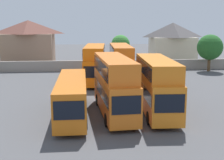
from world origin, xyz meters
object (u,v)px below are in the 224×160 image
bus_3 (157,83)px  house_terrace_centre (172,43)px  house_terrace_left (29,43)px  bus_2 (114,83)px  tree_right_of_lot (120,45)px  tree_left_of_lot (210,47)px  bus_5 (121,62)px  bus_1 (72,95)px  bus_4 (95,62)px

bus_3 → house_terrace_centre: size_ratio=1.17×
house_terrace_left → house_terrace_centre: (27.87, 1.26, -0.22)m
bus_2 → tree_right_of_lot: bearing=168.0°
house_terrace_left → bus_3: bearing=-62.5°
house_terrace_left → tree_left_of_lot: house_terrace_left is taller
bus_3 → tree_right_of_lot: bearing=-177.2°
bus_5 → tree_left_of_lot: tree_left_of_lot is taller
bus_1 → bus_2: (3.72, 0.17, 0.98)m
tree_left_of_lot → bus_4: bearing=-157.6°
bus_2 → bus_3: bus_2 is taller
bus_2 → bus_5: size_ratio=0.96×
bus_3 → bus_4: bearing=-158.2°
bus_2 → house_terrace_left: size_ratio=1.09×
house_terrace_left → tree_right_of_lot: 17.37m
bus_4 → house_terrace_left: bearing=-141.3°
house_terrace_left → bus_1: bearing=-74.1°
bus_3 → bus_5: (-1.46, 14.32, 0.09)m
house_terrace_centre → bus_4: bearing=-131.0°
bus_2 → house_terrace_centre: bearing=151.7°
bus_3 → tree_left_of_lot: size_ratio=1.66×
bus_2 → house_terrace_left: house_terrace_left is taller
bus_4 → house_terrace_left: size_ratio=1.08×
house_terrace_centre → bus_1: bearing=-119.3°
bus_1 → house_terrace_left: (-9.13, 32.10, 2.45)m
bus_2 → bus_5: bearing=166.8°
bus_5 → house_terrace_left: (-15.18, 17.60, 1.48)m
tree_left_of_lot → bus_1: bearing=-134.0°
bus_2 → bus_5: 14.52m
bus_1 → tree_left_of_lot: size_ratio=1.87×
bus_4 → house_terrace_centre: size_ratio=1.17×
bus_3 → house_terrace_left: 36.04m
bus_2 → bus_4: bus_2 is taller
tree_right_of_lot → tree_left_of_lot: bearing=-17.3°
bus_4 → tree_right_of_lot: tree_right_of_lot is taller
house_terrace_centre → tree_right_of_lot: (-11.19, -6.10, 0.12)m
bus_1 → bus_2: size_ratio=1.11×
bus_2 → house_terrace_centre: house_terrace_centre is taller
bus_5 → bus_4: bearing=-91.9°
bus_2 → bus_4: size_ratio=1.01×
house_terrace_centre → tree_left_of_lot: bearing=-72.9°
bus_1 → tree_left_of_lot: (22.00, 22.76, 2.11)m
house_terrace_centre → bus_3: bearing=-108.7°
bus_4 → tree_right_of_lot: bearing=163.0°
tree_right_of_lot → bus_5: bearing=-96.7°
bus_5 → bus_1: bearing=-20.8°
bus_3 → tree_right_of_lot: (0.03, 27.08, 1.46)m
house_terrace_left → tree_left_of_lot: 32.50m
bus_1 → bus_3: bus_3 is taller
house_terrace_centre → bus_5: bearing=-123.9°
bus_1 → bus_5: size_ratio=1.06×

